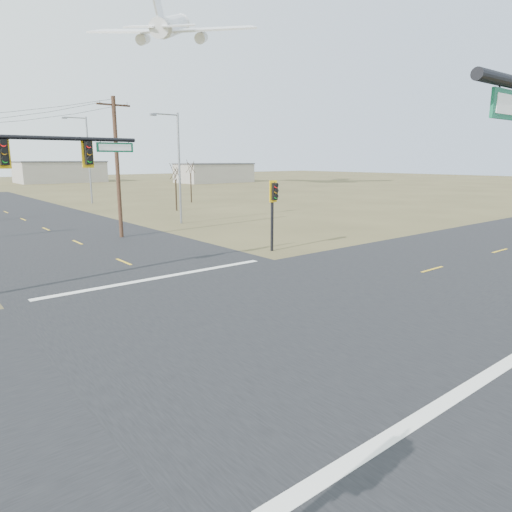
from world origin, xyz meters
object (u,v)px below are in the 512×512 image
(bare_tree_c, at_px, (175,172))
(mast_arm_far, at_px, (4,172))
(bare_tree_d, at_px, (190,166))
(utility_pole_near, at_px, (117,166))
(streetlight_a, at_px, (177,163))
(pedestal_signal_ne, at_px, (274,200))
(streetlight_b, at_px, (87,155))

(bare_tree_c, bearing_deg, mast_arm_far, -131.51)
(bare_tree_d, bearing_deg, utility_pole_near, -131.58)
(streetlight_a, relative_size, bare_tree_d, 1.62)
(mast_arm_far, height_order, bare_tree_c, mast_arm_far)
(mast_arm_far, height_order, streetlight_a, streetlight_a)
(mast_arm_far, bearing_deg, pedestal_signal_ne, -4.95)
(streetlight_b, bearing_deg, utility_pole_near, -102.30)
(streetlight_a, bearing_deg, pedestal_signal_ne, -104.22)
(streetlight_a, height_order, streetlight_b, streetlight_b)
(bare_tree_c, xyz_separation_m, bare_tree_d, (6.54, 7.65, 0.42))
(utility_pole_near, height_order, bare_tree_c, utility_pole_near)
(pedestal_signal_ne, relative_size, streetlight_a, 0.46)
(mast_arm_far, bearing_deg, bare_tree_c, 44.23)
(mast_arm_far, xyz_separation_m, streetlight_a, (16.49, 14.82, 0.22))
(utility_pole_near, relative_size, bare_tree_c, 1.80)
(streetlight_a, bearing_deg, mast_arm_far, -145.87)
(pedestal_signal_ne, height_order, utility_pole_near, utility_pole_near)
(bare_tree_d, bearing_deg, mast_arm_far, -131.28)
(bare_tree_c, bearing_deg, pedestal_signal_ne, -105.42)
(bare_tree_c, bearing_deg, bare_tree_d, 49.47)
(bare_tree_c, bearing_deg, streetlight_a, -118.03)
(mast_arm_far, xyz_separation_m, utility_pole_near, (9.39, 10.92, 0.00))
(streetlight_a, xyz_separation_m, streetlight_b, (0.48, 24.45, 0.78))
(streetlight_a, bearing_deg, bare_tree_c, 54.15)
(pedestal_signal_ne, relative_size, streetlight_b, 0.40)
(utility_pole_near, distance_m, streetlight_a, 8.11)
(streetlight_a, bearing_deg, streetlight_b, 81.05)
(mast_arm_far, xyz_separation_m, bare_tree_d, (28.11, 32.02, -0.41))
(utility_pole_near, xyz_separation_m, streetlight_b, (7.58, 28.36, 0.99))
(streetlight_b, relative_size, bare_tree_d, 1.85)
(streetlight_b, bearing_deg, bare_tree_d, -30.38)
(mast_arm_far, bearing_deg, utility_pole_near, 45.06)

